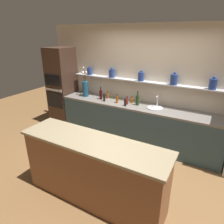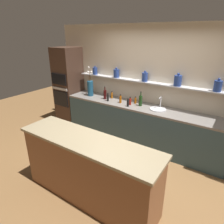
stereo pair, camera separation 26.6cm
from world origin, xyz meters
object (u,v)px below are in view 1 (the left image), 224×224
(bottle_wine_2, at_px, (137,100))
(bottle_sauce_6, at_px, (125,103))
(bottle_sauce_1, at_px, (108,95))
(bottle_sauce_3, at_px, (132,100))
(bottle_sauce_7, at_px, (117,99))
(bottle_sauce_0, at_px, (127,101))
(flower_vase, at_px, (85,88))
(bottle_sauce_4, at_px, (104,98))
(sink_fixture, at_px, (155,107))
(bottle_wine_5, at_px, (101,95))
(oven_tower, at_px, (62,88))

(bottle_wine_2, distance_m, bottle_sauce_6, 0.28)
(bottle_sauce_1, height_order, bottle_sauce_3, bottle_sauce_1)
(bottle_sauce_1, bearing_deg, bottle_sauce_7, -26.81)
(bottle_sauce_0, bearing_deg, flower_vase, 177.74)
(flower_vase, height_order, bottle_sauce_4, flower_vase)
(bottle_wine_2, bearing_deg, bottle_sauce_0, -163.72)
(sink_fixture, distance_m, bottle_sauce_4, 1.19)
(sink_fixture, distance_m, bottle_sauce_7, 0.88)
(sink_fixture, bearing_deg, bottle_sauce_4, -173.67)
(bottle_sauce_3, bearing_deg, bottle_sauce_0, -111.81)
(bottle_wine_5, xyz_separation_m, bottle_sauce_6, (0.72, -0.15, -0.04))
(bottle_sauce_3, xyz_separation_m, bottle_sauce_4, (-0.61, -0.21, 0.02))
(oven_tower, bearing_deg, bottle_wine_2, 0.25)
(bottle_sauce_0, bearing_deg, oven_tower, 178.40)
(bottle_wine_2, bearing_deg, bottle_sauce_4, -170.52)
(bottle_wine_5, bearing_deg, oven_tower, 178.60)
(sink_fixture, relative_size, bottle_sauce_7, 1.68)
(flower_vase, bearing_deg, sink_fixture, 0.63)
(bottle_sauce_4, distance_m, bottle_sauce_6, 0.57)
(bottle_sauce_7, bearing_deg, bottle_sauce_6, -22.72)
(bottle_sauce_6, bearing_deg, bottle_wine_5, 168.39)
(sink_fixture, bearing_deg, bottle_sauce_6, -162.94)
(bottle_wine_2, bearing_deg, flower_vase, -179.26)
(bottle_sauce_4, distance_m, bottle_wine_5, 0.18)
(flower_vase, height_order, bottle_wine_5, flower_vase)
(bottle_wine_2, height_order, bottle_sauce_7, bottle_wine_2)
(bottle_sauce_4, xyz_separation_m, bottle_sauce_7, (0.31, 0.05, 0.00))
(bottle_sauce_1, bearing_deg, bottle_sauce_4, -79.88)
(bottle_sauce_0, height_order, bottle_wine_5, bottle_wine_5)
(bottle_sauce_1, height_order, bottle_sauce_6, bottle_sauce_6)
(oven_tower, height_order, bottle_sauce_3, oven_tower)
(bottle_wine_2, distance_m, bottle_sauce_7, 0.47)
(bottle_wine_5, bearing_deg, flower_vase, 177.28)
(bottle_sauce_7, bearing_deg, bottle_sauce_0, 3.74)
(flower_vase, bearing_deg, bottle_sauce_7, -3.83)
(bottle_sauce_0, xyz_separation_m, bottle_sauce_4, (-0.56, -0.07, 0.01))
(oven_tower, distance_m, bottle_sauce_6, 1.97)
(bottle_sauce_0, bearing_deg, sink_fixture, 5.99)
(sink_fixture, relative_size, bottle_sauce_3, 2.08)
(bottle_sauce_4, height_order, bottle_sauce_6, bottle_sauce_4)
(bottle_sauce_0, height_order, bottle_sauce_4, bottle_sauce_4)
(bottle_sauce_3, xyz_separation_m, bottle_sauce_7, (-0.30, -0.16, 0.02))
(bottle_sauce_0, bearing_deg, bottle_sauce_4, -173.30)
(bottle_sauce_3, bearing_deg, bottle_wine_2, -25.57)
(bottle_wine_2, xyz_separation_m, bottle_sauce_4, (-0.78, -0.13, -0.04))
(oven_tower, relative_size, sink_fixture, 6.19)
(bottle_sauce_6, distance_m, bottle_sauce_7, 0.28)
(bottle_sauce_1, bearing_deg, bottle_wine_5, -127.35)
(bottle_wine_5, bearing_deg, bottle_sauce_4, -31.32)
(sink_fixture, height_order, bottle_sauce_4, sink_fixture)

